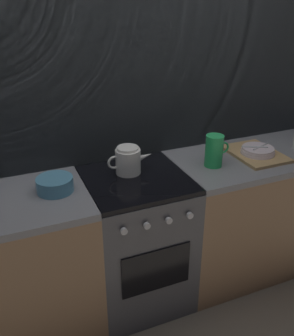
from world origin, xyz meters
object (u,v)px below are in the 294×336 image
Objects in this scene: stove_unit at (137,241)px; mixing_bowl at (55,184)px; pitcher at (214,151)px; dish_pile at (256,152)px; kettle at (128,160)px.

mixing_bowl is at bearing 176.89° from stove_unit.
stove_unit is 4.50× the size of pitcher.
stove_unit is 0.97m from dish_pile.
kettle is 1.42× the size of pitcher.
dish_pile is (1.31, -0.03, -0.02)m from mixing_bowl.
pitcher is 0.35m from dish_pile.
pitcher reaches higher than dish_pile.
dish_pile is (0.87, -0.09, -0.06)m from kettle.
mixing_bowl is 1.31m from dish_pile.
stove_unit is at bearing 176.59° from pitcher.
mixing_bowl reaches higher than dish_pile.
kettle is 0.45m from mixing_bowl.
kettle is 0.53m from pitcher.
mixing_bowl is at bearing 178.59° from dish_pile.
stove_unit is at bearing -3.11° from mixing_bowl.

